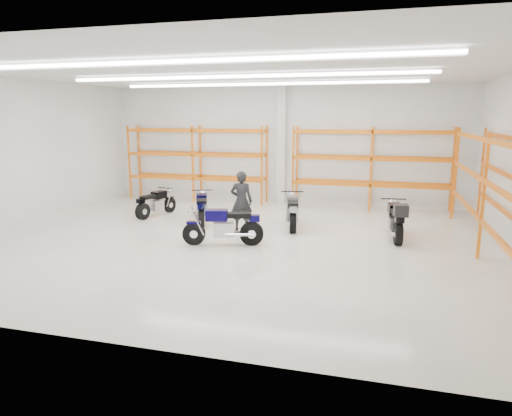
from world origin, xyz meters
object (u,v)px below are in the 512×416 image
(motorcycle_back_d, at_px, (396,220))
(structural_column, at_px, (282,145))
(motorcycle_back_c, at_px, (292,212))
(motorcycle_back_b, at_px, (202,209))
(motorcycle_main, at_px, (227,227))
(motorcycle_back_a, at_px, (155,204))
(standing_man, at_px, (241,201))

(motorcycle_back_d, xyz_separation_m, structural_column, (-4.21, 4.54, 1.71))
(motorcycle_back_c, bearing_deg, motorcycle_back_b, -176.58)
(motorcycle_back_b, bearing_deg, motorcycle_back_c, 3.42)
(motorcycle_back_c, bearing_deg, motorcycle_main, -119.21)
(motorcycle_back_a, relative_size, motorcycle_back_d, 0.84)
(motorcycle_back_b, bearing_deg, standing_man, -20.57)
(motorcycle_back_b, relative_size, motorcycle_back_d, 0.88)
(motorcycle_back_b, relative_size, motorcycle_back_c, 0.92)
(motorcycle_back_a, height_order, structural_column, structural_column)
(motorcycle_back_c, height_order, structural_column, structural_column)
(structural_column, bearing_deg, motorcycle_back_a, -135.25)
(motorcycle_back_c, distance_m, motorcycle_back_d, 3.06)
(motorcycle_back_c, bearing_deg, standing_man, -152.28)
(standing_man, distance_m, structural_column, 4.88)
(motorcycle_main, relative_size, motorcycle_back_c, 1.00)
(motorcycle_back_b, height_order, standing_man, standing_man)
(motorcycle_main, xyz_separation_m, structural_column, (0.11, 6.29, 1.76))
(motorcycle_back_a, height_order, motorcycle_back_c, motorcycle_back_c)
(motorcycle_back_a, bearing_deg, motorcycle_back_b, -15.44)
(motorcycle_back_b, xyz_separation_m, standing_man, (1.49, -0.56, 0.43))
(motorcycle_main, height_order, standing_man, standing_man)
(motorcycle_main, height_order, motorcycle_back_a, motorcycle_main)
(motorcycle_main, distance_m, motorcycle_back_b, 2.69)
(motorcycle_back_c, bearing_deg, structural_column, 106.94)
(motorcycle_back_d, relative_size, structural_column, 0.49)
(motorcycle_main, distance_m, motorcycle_back_d, 4.66)
(motorcycle_main, bearing_deg, motorcycle_back_c, 60.79)
(motorcycle_back_c, distance_m, standing_man, 1.63)
(structural_column, bearing_deg, standing_man, -92.37)
(motorcycle_main, bearing_deg, standing_man, 92.98)
(motorcycle_main, distance_m, structural_column, 6.53)
(motorcycle_main, height_order, motorcycle_back_d, motorcycle_back_d)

